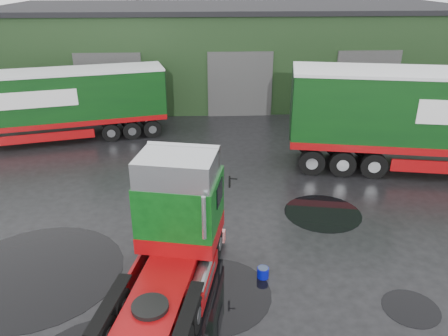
# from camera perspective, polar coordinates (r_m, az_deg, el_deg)

# --- Properties ---
(ground) EXTENTS (100.00, 100.00, 0.00)m
(ground) POSITION_cam_1_polar(r_m,az_deg,el_deg) (15.28, -0.86, -8.90)
(ground) COLOR black
(warehouse) EXTENTS (32.40, 12.40, 6.30)m
(warehouse) POSITION_cam_1_polar(r_m,az_deg,el_deg) (33.31, 1.17, 15.17)
(warehouse) COLOR black
(warehouse) RESTS_ON ground
(hero_tractor) EXTENTS (3.79, 6.44, 3.75)m
(hero_tractor) POSITION_cam_1_polar(r_m,az_deg,el_deg) (11.78, -7.74, -9.34)
(hero_tractor) COLOR #0B4712
(hero_tractor) RESTS_ON ground
(trailer_left) EXTENTS (12.43, 5.22, 3.78)m
(trailer_left) POSITION_cam_1_polar(r_m,az_deg,el_deg) (24.99, -21.79, 7.46)
(trailer_left) COLOR silver
(trailer_left) RESTS_ON ground
(lorry_right) EXTENTS (17.72, 6.25, 4.59)m
(lorry_right) POSITION_cam_1_polar(r_m,az_deg,el_deg) (21.66, 26.88, 5.30)
(lorry_right) COLOR silver
(lorry_right) RESTS_ON ground
(wash_bucket) EXTENTS (0.46, 0.46, 0.33)m
(wash_bucket) POSITION_cam_1_polar(r_m,az_deg,el_deg) (13.42, 5.11, -13.45)
(wash_bucket) COLOR #060B8D
(wash_bucket) RESTS_ON ground
(tree_back_a) EXTENTS (4.40, 4.40, 9.50)m
(tree_back_a) POSITION_cam_1_polar(r_m,az_deg,el_deg) (43.31, -11.10, 18.95)
(tree_back_a) COLOR black
(tree_back_a) RESTS_ON ground
(tree_back_b) EXTENTS (4.40, 4.40, 7.50)m
(tree_back_b) POSITION_cam_1_polar(r_m,az_deg,el_deg) (44.31, 11.05, 17.76)
(tree_back_b) COLOR black
(tree_back_b) RESTS_ON ground
(puddle_1) EXTENTS (2.91, 2.91, 0.01)m
(puddle_1) POSITION_cam_1_polar(r_m,az_deg,el_deg) (17.07, 12.76, -5.73)
(puddle_1) COLOR black
(puddle_1) RESTS_ON ground
(puddle_2) EXTENTS (5.20, 5.20, 0.01)m
(puddle_2) POSITION_cam_1_polar(r_m,az_deg,el_deg) (14.78, -23.27, -12.43)
(puddle_2) COLOR black
(puddle_2) RESTS_ON ground
(puddle_3) EXTENTS (1.54, 1.54, 0.01)m
(puddle_3) POSITION_cam_1_polar(r_m,az_deg,el_deg) (13.45, 23.21, -16.48)
(puddle_3) COLOR black
(puddle_3) RESTS_ON ground
(puddle_4) EXTENTS (3.32, 3.32, 0.01)m
(puddle_4) POSITION_cam_1_polar(r_m,az_deg,el_deg) (12.89, -1.42, -16.10)
(puddle_4) COLOR black
(puddle_4) RESTS_ON ground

